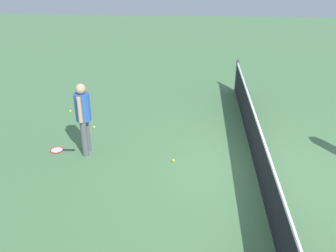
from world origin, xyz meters
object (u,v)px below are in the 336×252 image
at_px(tennis_ball_by_net, 94,127).
at_px(player_near_side, 83,113).
at_px(tennis_ball_midcourt, 70,111).
at_px(tennis_racket_near_player, 58,150).
at_px(tennis_ball_near_player, 173,160).

bearing_deg(tennis_ball_by_net, player_near_side, 7.51).
bearing_deg(tennis_ball_midcourt, player_near_side, 25.92).
bearing_deg(player_near_side, tennis_racket_near_player, -95.00).
bearing_deg(tennis_racket_near_player, tennis_ball_near_player, 83.45).
relative_size(player_near_side, tennis_ball_near_player, 25.76).
height_order(player_near_side, tennis_racket_near_player, player_near_side).
xyz_separation_m(tennis_racket_near_player, tennis_ball_midcourt, (-2.25, -0.40, 0.02)).
height_order(tennis_racket_near_player, tennis_ball_midcourt, tennis_ball_midcourt).
relative_size(player_near_side, tennis_racket_near_player, 2.87).
bearing_deg(tennis_ball_by_net, tennis_ball_midcourt, -136.38).
xyz_separation_m(tennis_ball_near_player, tennis_ball_midcourt, (-2.56, -3.15, 0.00)).
bearing_deg(tennis_ball_near_player, tennis_ball_by_net, -125.45).
distance_m(tennis_ball_near_player, tennis_ball_midcourt, 4.06).
height_order(tennis_racket_near_player, tennis_ball_by_net, tennis_ball_by_net).
bearing_deg(tennis_racket_near_player, tennis_ball_midcourt, -169.84).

